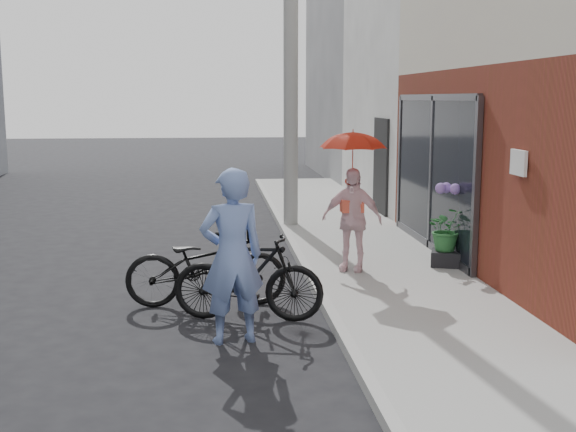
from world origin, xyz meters
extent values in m
plane|color=black|center=(0.00, 0.00, 0.00)|extent=(80.00, 80.00, 0.00)
cube|color=gray|center=(2.10, 2.00, 0.06)|extent=(2.20, 24.00, 0.12)
cube|color=#9E9E99|center=(0.94, 2.00, 0.06)|extent=(0.12, 24.00, 0.12)
cube|color=black|center=(3.16, 3.50, 1.36)|extent=(0.06, 3.80, 2.40)
cube|color=white|center=(3.16, 0.20, 1.82)|extent=(0.04, 0.40, 0.30)
cube|color=white|center=(7.20, 9.00, 3.50)|extent=(8.00, 6.00, 7.00)
cube|color=slate|center=(7.20, 16.00, 3.50)|extent=(8.00, 8.00, 7.00)
cylinder|color=#9E9E99|center=(1.10, 6.00, 3.50)|extent=(0.28, 0.28, 7.00)
imported|color=#6B84BF|center=(-0.22, -0.51, 0.93)|extent=(0.76, 0.58, 1.86)
imported|color=black|center=(-0.51, 0.88, 0.52)|extent=(1.99, 0.72, 1.04)
imported|color=black|center=(-0.02, 0.22, 0.53)|extent=(1.82, 0.85, 1.05)
imported|color=#FFD5DC|center=(1.55, 2.07, 0.86)|extent=(0.94, 0.69, 1.48)
imported|color=red|center=(1.55, 2.07, 1.99)|extent=(0.90, 0.90, 0.79)
cube|color=black|center=(3.00, 2.20, 0.23)|extent=(0.54, 0.54, 0.22)
imported|color=#2A6931|center=(3.00, 2.20, 0.67)|extent=(0.59, 0.51, 0.66)
camera|label=1|loc=(-0.41, -7.91, 2.57)|focal=45.00mm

